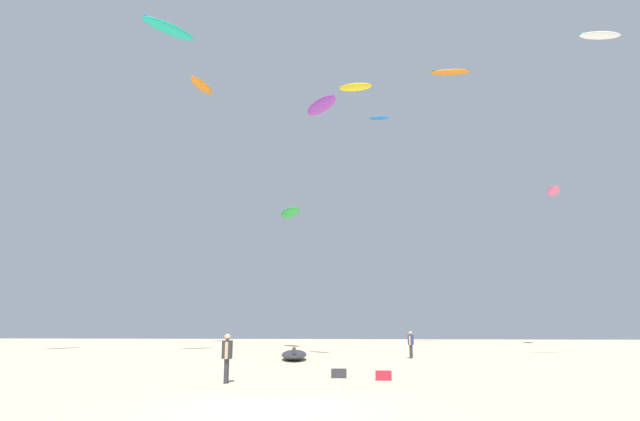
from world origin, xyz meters
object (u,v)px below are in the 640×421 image
(person_foreground, at_px, (227,354))
(cooler_box, at_px, (383,376))
(kite_aloft_2, at_px, (321,106))
(kite_aloft_3, at_px, (290,213))
(person_midground, at_px, (411,342))
(kite_aloft_7, at_px, (379,118))
(kite_aloft_1, at_px, (553,191))
(kite_aloft_5, at_px, (600,35))
(kite_aloft_8, at_px, (169,29))
(kite_aloft_4, at_px, (450,72))
(kite_aloft_6, at_px, (356,87))
(gear_bag, at_px, (339,373))
(kite_aloft_0, at_px, (202,86))
(kite_grounded_near, at_px, (294,354))

(person_foreground, distance_m, cooler_box, 5.57)
(kite_aloft_2, bearing_deg, kite_aloft_3, 104.89)
(person_midground, bearing_deg, kite_aloft_7, 112.35)
(kite_aloft_1, distance_m, kite_aloft_5, 23.71)
(person_foreground, xyz_separation_m, kite_aloft_3, (-1.20, 24.90, 10.23))
(person_midground, distance_m, kite_aloft_8, 25.49)
(kite_aloft_4, relative_size, kite_aloft_6, 1.51)
(gear_bag, xyz_separation_m, kite_aloft_4, (10.57, 30.24, 27.19))
(kite_aloft_1, height_order, kite_aloft_2, kite_aloft_2)
(kite_aloft_2, relative_size, kite_aloft_5, 1.24)
(kite_aloft_4, height_order, kite_aloft_8, kite_aloft_4)
(kite_aloft_4, bearing_deg, person_midground, -110.15)
(cooler_box, height_order, gear_bag, same)
(kite_aloft_1, relative_size, kite_aloft_6, 1.53)
(kite_aloft_0, xyz_separation_m, kite_aloft_3, (9.92, -5.43, -14.56))
(gear_bag, bearing_deg, cooler_box, -24.30)
(kite_aloft_5, bearing_deg, person_foreground, -151.15)
(gear_bag, relative_size, kite_aloft_0, 0.13)
(kite_aloft_0, distance_m, kite_aloft_7, 19.30)
(kite_aloft_7, height_order, kite_aloft_8, kite_aloft_7)
(kite_aloft_5, bearing_deg, kite_aloft_8, 175.01)
(person_midground, distance_m, kite_aloft_4, 32.96)
(gear_bag, xyz_separation_m, kite_aloft_1, (19.95, 31.00, 14.55))
(kite_aloft_1, xyz_separation_m, kite_aloft_7, (-16.60, 3.49, 9.55))
(kite_grounded_near, height_order, kite_aloft_7, kite_aloft_7)
(person_foreground, relative_size, cooler_box, 2.90)
(kite_aloft_1, bearing_deg, kite_aloft_3, -161.70)
(kite_grounded_near, xyz_separation_m, kite_aloft_3, (-2.01, 12.68, 10.89))
(person_foreground, distance_m, kite_aloft_4, 44.14)
(kite_aloft_3, bearing_deg, gear_bag, -77.81)
(kite_aloft_0, relative_size, kite_aloft_1, 1.03)
(kite_aloft_3, bearing_deg, kite_aloft_5, -36.55)
(gear_bag, relative_size, kite_aloft_3, 0.13)
(person_foreground, bearing_deg, kite_aloft_8, -65.47)
(kite_aloft_0, xyz_separation_m, kite_aloft_7, (18.19, 6.28, -1.48))
(cooler_box, distance_m, kite_aloft_6, 28.27)
(gear_bag, distance_m, kite_aloft_3, 25.78)
(gear_bag, height_order, kite_aloft_5, kite_aloft_5)
(cooler_box, relative_size, kite_aloft_1, 0.14)
(cooler_box, relative_size, kite_aloft_5, 0.23)
(kite_aloft_6, bearing_deg, kite_aloft_1, 32.47)
(kite_aloft_5, bearing_deg, gear_bag, -151.37)
(kite_aloft_5, bearing_deg, kite_aloft_0, 145.92)
(kite_aloft_2, distance_m, kite_aloft_5, 16.54)
(kite_grounded_near, distance_m, kite_aloft_3, 16.84)
(cooler_box, relative_size, kite_aloft_2, 0.19)
(person_foreground, xyz_separation_m, person_midground, (7.51, 13.90, -0.05))
(kite_aloft_0, height_order, kite_aloft_4, kite_aloft_4)
(person_foreground, xyz_separation_m, kite_aloft_5, (18.58, 10.24, 17.25))
(kite_aloft_3, relative_size, kite_aloft_8, 1.19)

